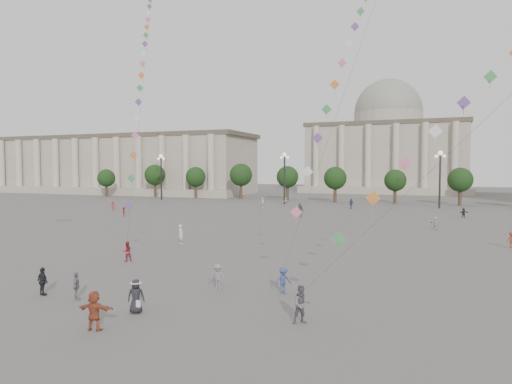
% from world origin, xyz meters
% --- Properties ---
extents(ground, '(360.00, 360.00, 0.00)m').
position_xyz_m(ground, '(0.00, 0.00, 0.00)').
color(ground, '#514E4C').
rests_on(ground, ground).
extents(hall_west, '(84.00, 26.22, 17.20)m').
position_xyz_m(hall_west, '(-75.00, 93.89, 8.43)').
color(hall_west, '#9D9583').
rests_on(hall_west, ground).
extents(hall_central, '(48.30, 34.30, 35.50)m').
position_xyz_m(hall_central, '(0.00, 129.22, 14.23)').
color(hall_central, '#9D9583').
rests_on(hall_central, ground).
extents(tree_row, '(137.12, 5.12, 8.00)m').
position_xyz_m(tree_row, '(0.00, 78.00, 5.39)').
color(tree_row, '#382B1C').
rests_on(tree_row, ground).
extents(lamp_post_far_west, '(2.00, 0.90, 10.65)m').
position_xyz_m(lamp_post_far_west, '(-45.00, 70.00, 7.35)').
color(lamp_post_far_west, '#262628').
rests_on(lamp_post_far_west, ground).
extents(lamp_post_mid_west, '(2.00, 0.90, 10.65)m').
position_xyz_m(lamp_post_mid_west, '(-15.00, 70.00, 7.35)').
color(lamp_post_mid_west, '#262628').
rests_on(lamp_post_mid_west, ground).
extents(lamp_post_mid_east, '(2.00, 0.90, 10.65)m').
position_xyz_m(lamp_post_mid_east, '(15.00, 70.00, 7.35)').
color(lamp_post_mid_east, '#262628').
rests_on(lamp_post_mid_east, ground).
extents(person_crowd_0, '(1.14, 1.02, 1.86)m').
position_xyz_m(person_crowd_0, '(-0.07, 63.39, 0.93)').
color(person_crowd_0, navy).
rests_on(person_crowd_0, ground).
extents(person_crowd_2, '(1.25, 1.23, 1.72)m').
position_xyz_m(person_crowd_2, '(-37.93, 44.03, 0.86)').
color(person_crowd_2, '#972943').
rests_on(person_crowd_2, ground).
extents(person_crowd_4, '(1.36, 1.44, 1.62)m').
position_xyz_m(person_crowd_4, '(-13.06, 64.95, 0.81)').
color(person_crowd_4, '#B8B8B3').
rests_on(person_crowd_4, ground).
extents(person_crowd_6, '(1.10, 0.71, 1.61)m').
position_xyz_m(person_crowd_6, '(1.84, 4.28, 0.81)').
color(person_crowd_6, slate).
rests_on(person_crowd_6, ground).
extents(person_crowd_7, '(1.55, 0.76, 1.60)m').
position_xyz_m(person_crowd_7, '(14.29, 38.17, 0.80)').
color(person_crowd_7, silver).
rests_on(person_crowd_7, ground).
extents(person_crowd_8, '(1.14, 0.89, 1.55)m').
position_xyz_m(person_crowd_8, '(20.84, 27.33, 0.77)').
color(person_crowd_8, maroon).
rests_on(person_crowd_8, ground).
extents(person_crowd_9, '(1.41, 1.06, 1.48)m').
position_xyz_m(person_crowd_9, '(18.22, 54.05, 0.74)').
color(person_crowd_9, black).
rests_on(person_crowd_9, ground).
extents(person_crowd_10, '(0.50, 0.72, 1.89)m').
position_xyz_m(person_crowd_10, '(-16.07, 60.03, 0.95)').
color(person_crowd_10, beige).
rests_on(person_crowd_10, ground).
extents(person_crowd_12, '(1.38, 1.49, 1.67)m').
position_xyz_m(person_crowd_12, '(-6.63, 52.39, 0.83)').
color(person_crowd_12, slate).
rests_on(person_crowd_12, ground).
extents(person_crowd_13, '(0.83, 0.72, 1.90)m').
position_xyz_m(person_crowd_13, '(-9.03, 18.21, 0.95)').
color(person_crowd_13, silver).
rests_on(person_crowd_13, ground).
extents(person_crowd_16, '(1.09, 0.61, 1.75)m').
position_xyz_m(person_crowd_16, '(-4.73, 46.18, 0.87)').
color(person_crowd_16, '#59595D').
rests_on(person_crowd_16, ground).
extents(person_crowd_17, '(0.82, 1.10, 1.52)m').
position_xyz_m(person_crowd_17, '(-30.09, 36.86, 0.76)').
color(person_crowd_17, maroon).
rests_on(person_crowd_17, ground).
extents(tourist_1, '(1.04, 0.62, 1.65)m').
position_xyz_m(tourist_1, '(-7.12, -0.54, 0.83)').
color(tourist_1, black).
rests_on(tourist_1, ground).
extents(tourist_2, '(1.77, 0.86, 1.83)m').
position_xyz_m(tourist_2, '(-0.35, -4.03, 0.91)').
color(tourist_2, '#9F462B').
rests_on(tourist_2, ground).
extents(tourist_3, '(0.86, 0.98, 1.59)m').
position_xyz_m(tourist_3, '(-4.65, -0.52, 0.79)').
color(tourist_3, slate).
rests_on(tourist_3, ground).
extents(kite_flyer_0, '(0.95, 0.97, 1.58)m').
position_xyz_m(kite_flyer_0, '(-8.69, 9.35, 0.79)').
color(kite_flyer_0, maroon).
rests_on(kite_flyer_0, ground).
extents(kite_flyer_1, '(1.12, 1.15, 1.58)m').
position_xyz_m(kite_flyer_1, '(5.82, 4.96, 0.79)').
color(kite_flyer_1, navy).
rests_on(kite_flyer_1, ground).
extents(kite_flyer_2, '(1.12, 1.07, 1.83)m').
position_xyz_m(kite_flyer_2, '(8.24, 0.34, 0.92)').
color(kite_flyer_2, '#5A5B5F').
rests_on(kite_flyer_2, ground).
extents(hat_person, '(1.01, 0.88, 1.74)m').
position_xyz_m(hat_person, '(-0.10, -1.24, 0.91)').
color(hat_person, black).
rests_on(hat_person, ground).
extents(kite_train_west, '(25.42, 41.66, 66.16)m').
position_xyz_m(kite_train_west, '(-22.01, 31.71, 25.44)').
color(kite_train_west, '#3F3F3F').
rests_on(kite_train_west, ground).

